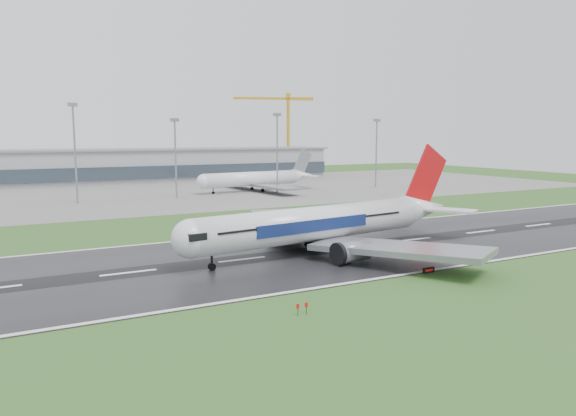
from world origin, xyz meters
TOP-DOWN VIEW (x-y plane):
  - ground at (0.00, 0.00)m, footprint 520.00×520.00m
  - runway at (0.00, 0.00)m, footprint 400.00×45.00m
  - apron at (0.00, 125.00)m, footprint 400.00×130.00m
  - terminal at (0.00, 185.00)m, footprint 240.00×36.00m
  - main_airliner at (18.32, -1.21)m, footprint 73.49×70.83m
  - parked_airliner at (52.12, 108.51)m, footprint 60.70×57.42m
  - tower_crane at (115.03, 200.00)m, footprint 46.40×17.81m
  - runway_sign at (22.96, -23.01)m, footprint 2.28×0.89m
  - floodmast_2 at (-16.47, 100.00)m, footprint 0.64×0.64m
  - floodmast_3 at (16.88, 100.00)m, footprint 0.64×0.64m
  - floodmast_4 at (57.37, 100.00)m, footprint 0.64×0.64m
  - floodmast_5 at (105.35, 100.00)m, footprint 0.64×0.64m

SIDE VIEW (x-z plane):
  - ground at x=0.00m, z-range 0.00..0.00m
  - apron at x=0.00m, z-range 0.00..0.08m
  - runway at x=0.00m, z-range 0.00..0.10m
  - runway_sign at x=22.96m, z-range 0.00..1.04m
  - terminal at x=0.00m, z-range 0.00..15.00m
  - parked_airliner at x=52.12m, z-range 0.08..16.13m
  - main_airliner at x=18.32m, z-range 0.10..19.44m
  - floodmast_3 at x=16.88m, z-range 0.00..27.13m
  - floodmast_5 at x=105.35m, z-range 0.00..28.22m
  - floodmast_4 at x=57.37m, z-range 0.00..29.74m
  - floodmast_2 at x=-16.47m, z-range 0.00..31.55m
  - tower_crane at x=115.03m, z-range 0.00..47.20m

